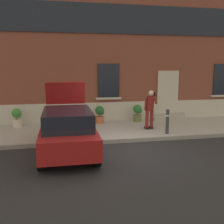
{
  "coord_description": "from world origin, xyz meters",
  "views": [
    {
      "loc": [
        -2.18,
        -8.83,
        2.9
      ],
      "look_at": [
        -0.07,
        1.6,
        1.1
      ],
      "focal_mm": 43.16,
      "sensor_mm": 36.0,
      "label": 1
    }
  ],
  "objects_px": {
    "bollard_near_person": "(167,120)",
    "planter_terracotta": "(100,114)",
    "planter_cream": "(17,117)",
    "planter_charcoal": "(60,115)",
    "hatchback_car_red": "(68,130)",
    "planter_olive": "(138,113)",
    "person_on_phone": "(150,107)"
  },
  "relations": [
    {
      "from": "hatchback_car_red",
      "to": "person_on_phone",
      "type": "bearing_deg",
      "value": 30.78
    },
    {
      "from": "planter_cream",
      "to": "planter_terracotta",
      "type": "bearing_deg",
      "value": 0.43
    },
    {
      "from": "person_on_phone",
      "to": "planter_terracotta",
      "type": "distance_m",
      "value": 2.68
    },
    {
      "from": "planter_olive",
      "to": "person_on_phone",
      "type": "bearing_deg",
      "value": -89.57
    },
    {
      "from": "hatchback_car_red",
      "to": "person_on_phone",
      "type": "xyz_separation_m",
      "value": [
        3.66,
        2.18,
        0.35
      ]
    },
    {
      "from": "planter_terracotta",
      "to": "planter_olive",
      "type": "height_order",
      "value": "same"
    },
    {
      "from": "planter_cream",
      "to": "planter_charcoal",
      "type": "relative_size",
      "value": 1.0
    },
    {
      "from": "hatchback_car_red",
      "to": "planter_charcoal",
      "type": "xyz_separation_m",
      "value": [
        -0.23,
        4.05,
        -0.19
      ]
    },
    {
      "from": "hatchback_car_red",
      "to": "planter_olive",
      "type": "relative_size",
      "value": 4.74
    },
    {
      "from": "planter_charcoal",
      "to": "person_on_phone",
      "type": "bearing_deg",
      "value": -25.65
    },
    {
      "from": "hatchback_car_red",
      "to": "planter_charcoal",
      "type": "height_order",
      "value": "hatchback_car_red"
    },
    {
      "from": "bollard_near_person",
      "to": "planter_charcoal",
      "type": "bearing_deg",
      "value": 147.5
    },
    {
      "from": "planter_cream",
      "to": "planter_charcoal",
      "type": "distance_m",
      "value": 1.94
    },
    {
      "from": "bollard_near_person",
      "to": "person_on_phone",
      "type": "xyz_separation_m",
      "value": [
        -0.45,
        0.89,
        0.43
      ]
    },
    {
      "from": "bollard_near_person",
      "to": "planter_cream",
      "type": "distance_m",
      "value": 6.8
    },
    {
      "from": "planter_charcoal",
      "to": "planter_cream",
      "type": "bearing_deg",
      "value": -175.93
    },
    {
      "from": "person_on_phone",
      "to": "planter_charcoal",
      "type": "xyz_separation_m",
      "value": [
        -3.89,
        1.87,
        -0.54
      ]
    },
    {
      "from": "hatchback_car_red",
      "to": "bollard_near_person",
      "type": "distance_m",
      "value": 4.3
    },
    {
      "from": "planter_cream",
      "to": "bollard_near_person",
      "type": "bearing_deg",
      "value": -22.7
    },
    {
      "from": "bollard_near_person",
      "to": "planter_terracotta",
      "type": "xyz_separation_m",
      "value": [
        -2.4,
        2.65,
        -0.11
      ]
    },
    {
      "from": "bollard_near_person",
      "to": "planter_olive",
      "type": "distance_m",
      "value": 2.73
    },
    {
      "from": "planter_charcoal",
      "to": "planter_olive",
      "type": "height_order",
      "value": "same"
    },
    {
      "from": "bollard_near_person",
      "to": "planter_cream",
      "type": "height_order",
      "value": "bollard_near_person"
    },
    {
      "from": "person_on_phone",
      "to": "planter_olive",
      "type": "xyz_separation_m",
      "value": [
        -0.01,
        1.79,
        -0.54
      ]
    },
    {
      "from": "hatchback_car_red",
      "to": "planter_charcoal",
      "type": "distance_m",
      "value": 4.06
    },
    {
      "from": "planter_cream",
      "to": "planter_terracotta",
      "type": "relative_size",
      "value": 1.0
    },
    {
      "from": "person_on_phone",
      "to": "planter_cream",
      "type": "relative_size",
      "value": 2.02
    },
    {
      "from": "planter_charcoal",
      "to": "planter_terracotta",
      "type": "height_order",
      "value": "same"
    },
    {
      "from": "bollard_near_person",
      "to": "planter_cream",
      "type": "relative_size",
      "value": 1.22
    },
    {
      "from": "planter_cream",
      "to": "planter_olive",
      "type": "bearing_deg",
      "value": 0.64
    },
    {
      "from": "bollard_near_person",
      "to": "planter_olive",
      "type": "relative_size",
      "value": 1.22
    },
    {
      "from": "hatchback_car_red",
      "to": "planter_cream",
      "type": "height_order",
      "value": "hatchback_car_red"
    }
  ]
}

